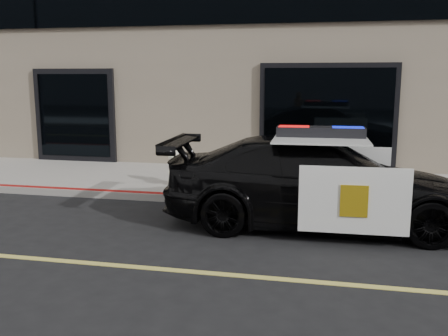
# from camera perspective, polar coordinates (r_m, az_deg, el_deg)

# --- Properties ---
(ground) EXTENTS (120.00, 120.00, 0.00)m
(ground) POSITION_cam_1_polar(r_m,az_deg,el_deg) (6.60, 19.59, -12.95)
(ground) COLOR black
(ground) RESTS_ON ground
(sidewalk_n) EXTENTS (60.00, 3.50, 0.15)m
(sidewalk_n) POSITION_cam_1_polar(r_m,az_deg,el_deg) (11.57, 16.33, -2.31)
(sidewalk_n) COLOR gray
(sidewalk_n) RESTS_ON ground
(police_car) EXTENTS (2.57, 5.37, 1.72)m
(police_car) POSITION_cam_1_polar(r_m,az_deg,el_deg) (8.67, 10.81, -1.57)
(police_car) COLOR black
(police_car) RESTS_ON ground
(fire_hydrant) EXTENTS (0.37, 0.51, 0.82)m
(fire_hydrant) POSITION_cam_1_polar(r_m,az_deg,el_deg) (11.19, -5.58, 0.04)
(fire_hydrant) COLOR white
(fire_hydrant) RESTS_ON sidewalk_n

